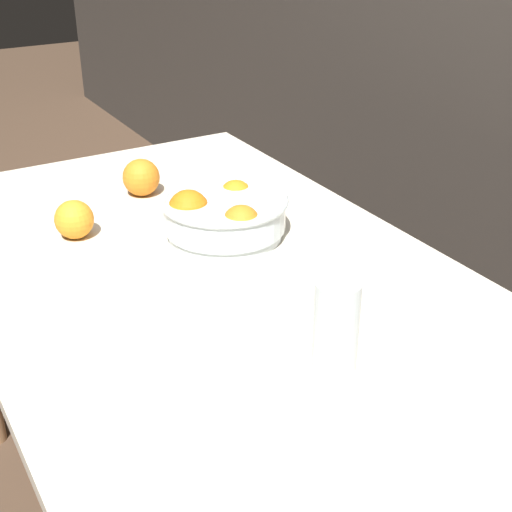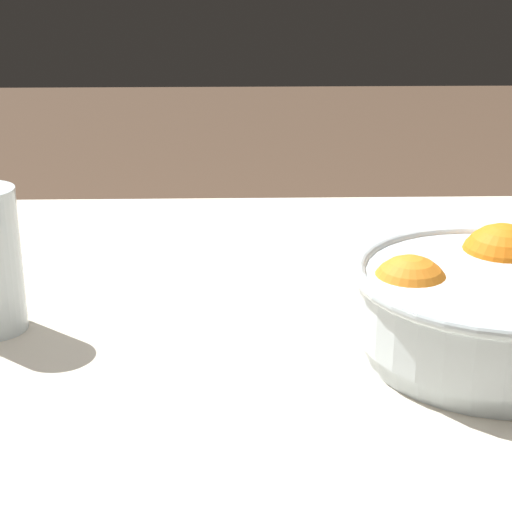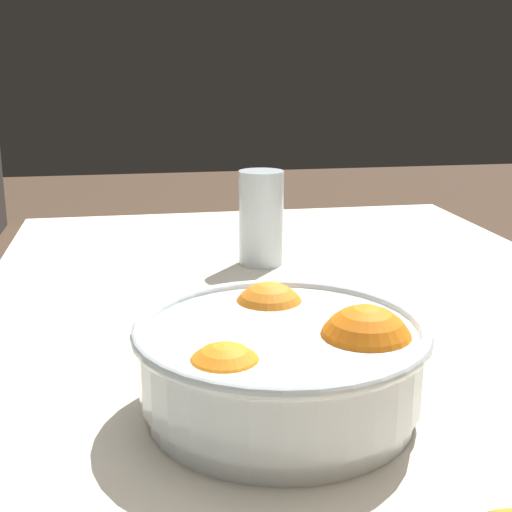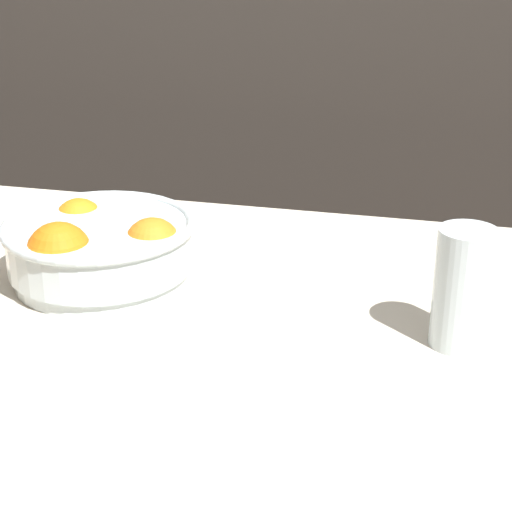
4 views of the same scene
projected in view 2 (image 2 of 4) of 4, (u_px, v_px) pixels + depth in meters
name	position (u px, v px, depth m)	size (l,w,h in m)	color
dining_table	(335.00, 382.00, 0.88)	(1.43, 0.82, 0.73)	beige
fruit_bowl	(492.00, 305.00, 0.75)	(0.25, 0.25, 0.10)	silver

